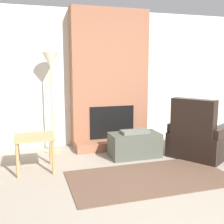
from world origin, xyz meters
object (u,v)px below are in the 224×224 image
at_px(side_table, 34,141).
at_px(floor_lamp_left, 50,68).
at_px(armchair, 198,140).
at_px(ottoman, 135,144).

height_order(side_table, floor_lamp_left, floor_lamp_left).
bearing_deg(floor_lamp_left, side_table, -111.39).
distance_m(side_table, floor_lamp_left, 1.42).
height_order(armchair, side_table, armchair).
bearing_deg(side_table, ottoman, 6.02).
relative_size(ottoman, armchair, 0.71).
relative_size(ottoman, side_table, 1.49).
bearing_deg(floor_lamp_left, armchair, -23.91).
height_order(ottoman, armchair, armchair).
height_order(ottoman, side_table, side_table).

